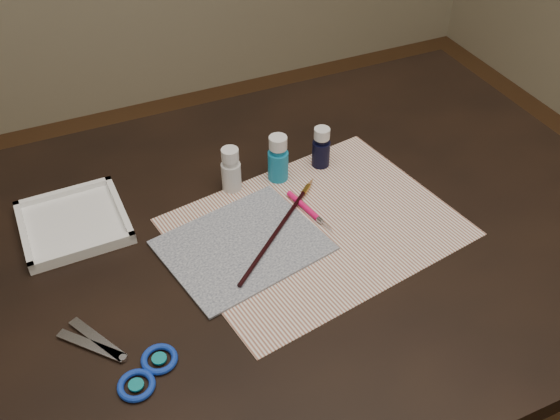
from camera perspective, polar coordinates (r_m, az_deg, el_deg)
name	(u,v)px	position (r m, az deg, el deg)	size (l,w,h in m)	color
table	(280,360)	(1.36, 0.00, -13.59)	(1.30, 0.90, 0.75)	black
paper	(316,227)	(1.08, 3.34, -1.56)	(0.46, 0.35, 0.00)	white
canvas	(243,245)	(1.05, -3.43, -3.24)	(0.25, 0.20, 0.00)	#151E3A
paint_bottle_white	(231,169)	(1.14, -4.51, 3.72)	(0.04, 0.04, 0.09)	silver
paint_bottle_cyan	(278,158)	(1.16, -0.18, 4.75)	(0.04, 0.04, 0.09)	#1682AF
paint_bottle_navy	(321,147)	(1.20, 3.79, 5.73)	(0.03, 0.03, 0.08)	black
paintbrush	(280,227)	(1.07, 0.00, -1.54)	(0.30, 0.01, 0.01)	black
craft_knife	(310,212)	(1.10, 2.78, -0.15)	(0.13, 0.01, 0.01)	#F01261
scissors	(110,356)	(0.93, -15.30, -12.79)	(0.20, 0.10, 0.01)	silver
palette_tray	(74,222)	(1.13, -18.36, -1.06)	(0.17, 0.17, 0.02)	white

